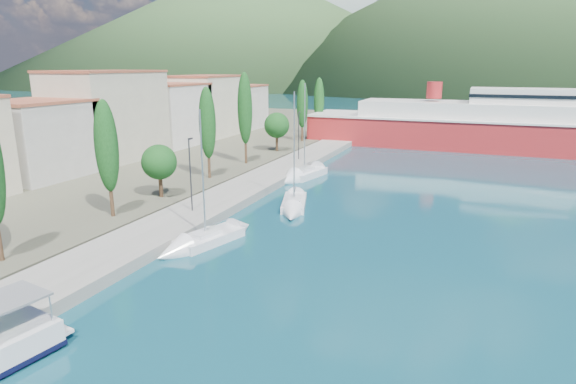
% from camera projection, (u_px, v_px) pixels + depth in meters
% --- Properties ---
extents(ground, '(1400.00, 1400.00, 0.00)m').
position_uv_depth(ground, '(434.00, 113.00, 131.25)').
color(ground, '#124857').
extents(quay, '(5.00, 88.00, 0.80)m').
position_uv_depth(quay, '(252.00, 185.00, 50.24)').
color(quay, gray).
rests_on(quay, ground).
extents(land_strip, '(70.00, 148.00, 0.70)m').
position_uv_depth(land_strip, '(57.00, 148.00, 73.09)').
color(land_strip, '#565644').
rests_on(land_strip, ground).
extents(town_buildings, '(9.20, 69.20, 11.30)m').
position_uv_depth(town_buildings, '(138.00, 117.00, 67.10)').
color(town_buildings, beige).
rests_on(town_buildings, land_strip).
extents(tree_row, '(3.59, 63.68, 11.13)m').
position_uv_depth(tree_row, '(236.00, 124.00, 56.67)').
color(tree_row, '#47301E').
rests_on(tree_row, land_strip).
extents(lamp_posts, '(0.15, 48.88, 6.06)m').
position_uv_depth(lamp_posts, '(193.00, 171.00, 39.75)').
color(lamp_posts, '#2D2D33').
rests_on(lamp_posts, quay).
extents(sailboat_near, '(4.08, 7.64, 10.52)m').
position_uv_depth(sailboat_near, '(190.00, 246.00, 33.70)').
color(sailboat_near, silver).
rests_on(sailboat_near, ground).
extents(sailboat_mid, '(4.30, 8.01, 11.17)m').
position_uv_depth(sailboat_mid, '(293.00, 209.00, 42.43)').
color(sailboat_mid, silver).
rests_on(sailboat_mid, ground).
extents(sailboat_far, '(4.04, 8.28, 11.66)m').
position_uv_depth(sailboat_far, '(297.00, 177.00, 54.31)').
color(sailboat_far, silver).
rests_on(sailboat_far, ground).
extents(ferry, '(53.77, 11.69, 10.66)m').
position_uv_depth(ferry, '(482.00, 128.00, 74.50)').
color(ferry, '#B02224').
rests_on(ferry, ground).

